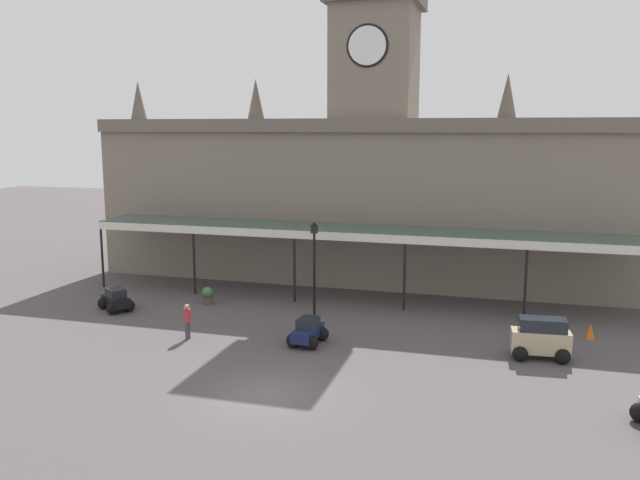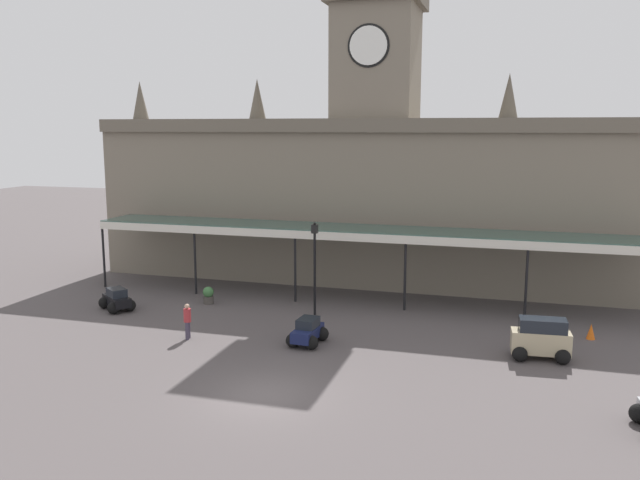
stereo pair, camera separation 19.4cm
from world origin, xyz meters
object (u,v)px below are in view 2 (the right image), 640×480
Objects in this scene: car_beige_van at (541,341)px; car_black_sedan at (117,301)px; car_navy_sedan at (308,333)px; planter_by_canopy at (208,295)px; pedestrian_near_entrance at (187,320)px; traffic_cone at (591,331)px; victorian_lamppost at (315,258)px.

car_black_sedan is at bearing 175.82° from car_beige_van.
planter_by_canopy is at bearing 145.82° from car_navy_sedan.
pedestrian_near_entrance is 18.63m from traffic_cone.
car_black_sedan is 6.84m from pedestrian_near_entrance.
victorian_lamppost is (4.48, 5.45, 2.13)m from pedestrian_near_entrance.
victorian_lamppost is (-1.05, 4.56, 2.54)m from car_navy_sedan.
car_beige_van is 1.48× the size of pedestrian_near_entrance.
car_navy_sedan is at bearing -12.09° from car_black_sedan.
pedestrian_near_entrance reaches higher than planter_by_canopy.
planter_by_canopy is (4.14, 2.52, -0.01)m from car_black_sedan.
planter_by_canopy is (-1.81, 5.87, -0.42)m from pedestrian_near_entrance.
pedestrian_near_entrance is at bearing -173.46° from car_beige_van.
car_navy_sedan and car_black_sedan have the same top height.
car_beige_van reaches higher than car_navy_sedan.
victorian_lamppost is 6.80m from planter_by_canopy.
pedestrian_near_entrance is at bearing -29.36° from car_black_sedan.
car_beige_van is 3.40× the size of traffic_cone.
car_black_sedan is at bearing -168.61° from victorian_lamppost.
pedestrian_near_entrance is 6.16m from planter_by_canopy.
traffic_cone is 0.75× the size of planter_by_canopy.
traffic_cone is (12.34, 4.34, -0.14)m from car_navy_sedan.
traffic_cone is at bearing 19.39° from car_navy_sedan.
victorian_lamppost is at bearing 11.39° from car_black_sedan.
traffic_cone is (17.87, 5.24, -0.55)m from pedestrian_near_entrance.
car_navy_sedan is 0.43× the size of victorian_lamppost.
car_black_sedan reaches higher than traffic_cone.
car_black_sedan reaches higher than planter_by_canopy.
car_beige_van is at bearing -18.37° from victorian_lamppost.
traffic_cone is (23.82, 1.89, -0.14)m from car_black_sedan.
car_navy_sedan is 11.74m from car_black_sedan.
car_navy_sedan is 0.94× the size of car_black_sedan.
car_navy_sedan is at bearing -77.09° from victorian_lamppost.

